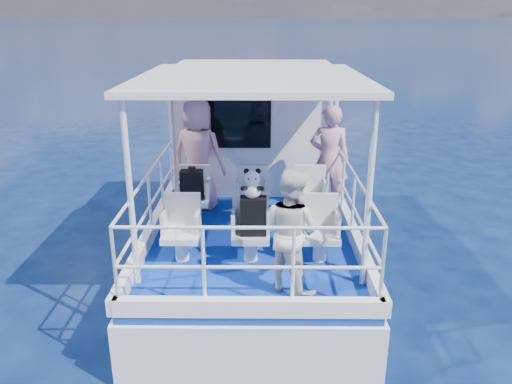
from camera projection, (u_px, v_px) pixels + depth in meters
ground at (252, 278)px, 7.90m from camera, size 2000.00×2000.00×0.00m
hull at (253, 250)px, 8.84m from camera, size 3.00×7.00×1.60m
deck at (253, 206)px, 8.56m from camera, size 2.90×6.90×0.10m
cabin at (254, 124)px, 9.40m from camera, size 2.85×2.00×2.20m
canopy at (251, 78)px, 6.66m from camera, size 3.00×3.20×0.08m
canopy_posts at (252, 161)px, 7.00m from camera, size 2.77×2.97×2.20m
railings at (251, 209)px, 6.89m from camera, size 2.84×3.59×1.00m
seat_port_fwd at (194, 210)px, 7.73m from camera, size 0.48×0.46×0.38m
seat_center_fwd at (252, 210)px, 7.72m from camera, size 0.48×0.46×0.38m
seat_stbd_fwd at (310, 210)px, 7.72m from camera, size 0.48×0.46×0.38m
seat_port_aft at (182, 246)px, 6.51m from camera, size 0.48×0.46×0.38m
seat_center_aft at (251, 246)px, 6.50m from camera, size 0.48×0.46×0.38m
seat_stbd_aft at (320, 247)px, 6.49m from camera, size 0.48×0.46×0.38m
passenger_port_fwd at (198, 155)px, 8.09m from camera, size 0.79×0.67×1.80m
passenger_stbd_fwd at (329, 159)px, 7.96m from camera, size 0.67×0.47×1.74m
passenger_stbd_aft at (291, 232)px, 5.63m from camera, size 0.90×0.87×1.45m
backpack_port at (192, 185)px, 7.58m from camera, size 0.34×0.19×0.45m
backpack_center at (253, 216)px, 6.32m from camera, size 0.33×0.19×0.50m
compact_camera at (192, 169)px, 7.49m from camera, size 0.11×0.07×0.07m
panda at (252, 183)px, 6.18m from camera, size 0.24×0.20×0.38m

